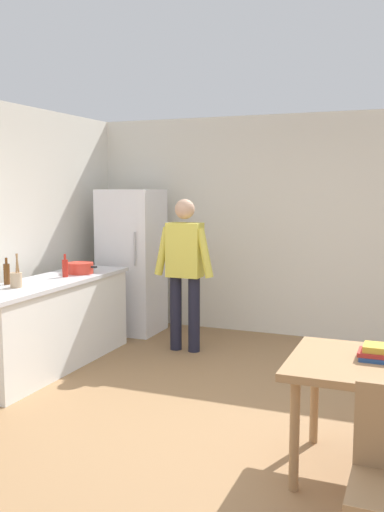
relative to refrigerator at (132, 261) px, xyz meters
The scene contains 10 objects.
ground_plane 3.19m from the refrigerator, 51.63° to the right, with size 14.00×14.00×0.00m, color #936D47.
wall_back 2.04m from the refrigerator, 17.53° to the left, with size 6.40×0.12×2.70m, color silver.
kitchen_counter 1.66m from the refrigerator, 93.58° to the right, with size 0.64×2.20×0.90m.
refrigerator is the anchor object (origin of this frame).
person 1.10m from the refrigerator, 30.23° to the right, with size 0.70×0.22×1.70m.
cooking_pot 1.11m from the refrigerator, 92.13° to the right, with size 0.40×0.28×0.12m.
utensil_jar 2.07m from the refrigerator, 93.41° to the right, with size 0.11×0.11×0.32m.
bottle_sauce_red 1.37m from the refrigerator, 92.44° to the right, with size 0.06×0.06×0.24m.
bottle_beer_brown 1.99m from the refrigerator, 99.10° to the right, with size 0.06×0.06×0.26m.
book_stack 4.12m from the refrigerator, 39.86° to the right, with size 0.31×0.20×0.09m.
Camera 1 is at (1.44, -3.91, 1.84)m, focal length 39.91 mm.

